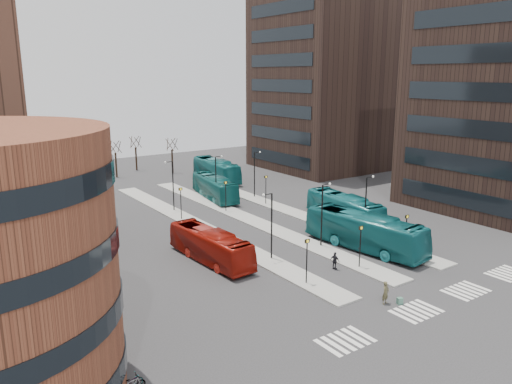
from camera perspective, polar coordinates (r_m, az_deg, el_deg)
ground at (r=36.90m, az=23.90°, el=-14.25°), size 160.00×160.00×0.00m
island_left at (r=54.84m, az=-6.26°, el=-4.02°), size 2.50×45.00×0.15m
island_mid at (r=57.81m, az=-1.04°, el=-3.03°), size 2.50×45.00×0.15m
island_right at (r=61.23m, az=3.63°, el=-2.11°), size 2.50×45.00×0.15m
suitcase at (r=38.67m, az=16.11°, el=-11.87°), size 0.47×0.42×0.50m
red_bus at (r=44.90m, az=-5.24°, el=-6.12°), size 3.05×10.62×2.92m
teal_bus_a at (r=48.72m, az=12.30°, el=-4.43°), size 4.38×12.88×3.52m
teal_bus_b at (r=67.08m, az=-4.75°, el=0.53°), size 4.36×11.34×3.08m
teal_bus_c at (r=57.04m, az=10.07°, el=-1.87°), size 4.18×11.74×3.20m
teal_bus_d at (r=78.45m, az=-4.57°, el=2.53°), size 4.05×12.38×3.39m
traveller at (r=38.21m, az=14.59°, el=-11.07°), size 0.69×0.50×1.73m
commuter_a at (r=42.68m, az=-0.93°, el=-8.09°), size 0.93×0.83×1.57m
commuter_b at (r=43.65m, az=9.01°, el=-7.77°), size 0.56×0.97×1.55m
commuter_c at (r=48.05m, az=11.63°, el=-5.94°), size 1.02×1.08×1.46m
bicycle_near at (r=29.14m, az=-14.26°, el=-20.37°), size 1.58×0.61×0.82m
bicycle_far at (r=31.12m, az=-15.98°, el=-18.05°), size 1.75×0.83×0.88m
crosswalk_stripes at (r=40.12m, az=20.30°, el=-11.63°), size 22.35×2.40×0.01m
tower_far at (r=89.84m, az=7.92°, el=12.36°), size 20.12×20.00×30.00m
sign_poles at (r=51.49m, az=2.94°, el=-2.41°), size 12.45×22.12×3.65m
lamp_posts at (r=55.67m, az=0.64°, el=0.06°), size 14.04×20.24×6.12m
bare_trees at (r=85.91m, az=-12.94°, el=3.88°), size 10.97×8.14×5.90m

